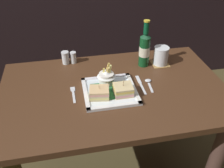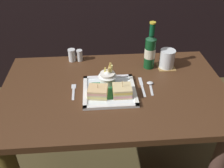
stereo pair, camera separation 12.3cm
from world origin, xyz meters
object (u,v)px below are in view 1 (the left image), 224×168
object	(u,v)px
fries_cup	(106,76)
beer_bottle	(145,49)
sandwich_half_left	(99,93)
pepper_shaker	(73,58)
fork	(73,94)
square_plate	(110,91)
water_glass	(161,56)
salt_shaker	(66,58)
spoon	(149,82)
knife	(141,84)
sandwich_half_right	(123,90)
dining_table	(114,111)

from	to	relation	value
fries_cup	beer_bottle	world-z (taller)	beer_bottle
sandwich_half_left	pepper_shaker	world-z (taller)	sandwich_half_left
fork	square_plate	bearing A→B (deg)	-7.28
square_plate	beer_bottle	bearing A→B (deg)	42.65
beer_bottle	water_glass	bearing A→B (deg)	-5.00
pepper_shaker	salt_shaker	bearing A→B (deg)	180.00
sandwich_half_left	water_glass	world-z (taller)	water_glass
spoon	salt_shaker	distance (m)	0.52
beer_bottle	knife	bearing A→B (deg)	-111.10
fork	knife	bearing A→B (deg)	2.54
sandwich_half_left	spoon	xyz separation A→B (m)	(0.28, 0.08, -0.03)
knife	water_glass	bearing A→B (deg)	45.76
sandwich_half_right	fries_cup	size ratio (longest dim) A/B	0.80
square_plate	water_glass	size ratio (longest dim) A/B	2.50
fries_cup	square_plate	bearing A→B (deg)	-85.33
fries_cup	fork	size ratio (longest dim) A/B	0.86
dining_table	fries_cup	bearing A→B (deg)	132.67
water_glass	knife	distance (m)	0.26
square_plate	fork	size ratio (longest dim) A/B	2.01
spoon	pepper_shaker	bearing A→B (deg)	142.13
fork	knife	size ratio (longest dim) A/B	0.77
sandwich_half_left	sandwich_half_right	world-z (taller)	sandwich_half_right
fries_cup	knife	bearing A→B (deg)	-8.09
fork	spoon	distance (m)	0.41
sandwich_half_right	beer_bottle	xyz separation A→B (m)	(0.19, 0.27, 0.07)
fork	salt_shaker	size ratio (longest dim) A/B	1.72
sandwich_half_right	spoon	xyz separation A→B (m)	(0.16, 0.08, -0.03)
dining_table	beer_bottle	distance (m)	0.40
sandwich_half_left	fries_cup	xyz separation A→B (m)	(0.05, 0.10, 0.02)
sandwich_half_right	salt_shaker	xyz separation A→B (m)	(-0.27, 0.38, -0.00)
dining_table	water_glass	xyz separation A→B (m)	(0.32, 0.19, 0.21)
sandwich_half_left	pepper_shaker	distance (m)	0.39
square_plate	beer_bottle	world-z (taller)	beer_bottle
beer_bottle	spoon	world-z (taller)	beer_bottle
water_glass	spoon	world-z (taller)	water_glass
fries_cup	beer_bottle	bearing A→B (deg)	32.81
spoon	pepper_shaker	distance (m)	0.48
sandwich_half_right	fork	xyz separation A→B (m)	(-0.24, 0.06, -0.03)
sandwich_half_right	water_glass	distance (m)	0.39
sandwich_half_left	knife	world-z (taller)	sandwich_half_left
sandwich_half_left	fork	size ratio (longest dim) A/B	0.78
salt_shaker	pepper_shaker	bearing A→B (deg)	0.00
square_plate	knife	size ratio (longest dim) A/B	1.55
beer_bottle	fork	size ratio (longest dim) A/B	2.09
sandwich_half_left	knife	xyz separation A→B (m)	(0.23, 0.08, -0.03)
water_glass	knife	bearing A→B (deg)	-134.24
salt_shaker	pepper_shaker	distance (m)	0.05
sandwich_half_right	fries_cup	bearing A→B (deg)	122.23
water_glass	spoon	xyz separation A→B (m)	(-0.13, -0.18, -0.05)
water_glass	spoon	bearing A→B (deg)	-126.12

